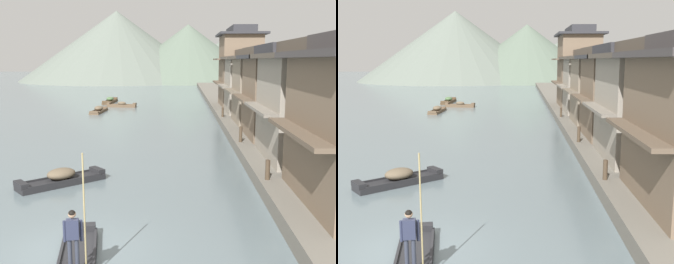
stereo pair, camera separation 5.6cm
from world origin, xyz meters
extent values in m
plane|color=slate|center=(0.00, 0.00, 0.00)|extent=(400.00, 400.00, 0.00)
cube|color=#6B665B|center=(15.62, 30.00, 0.32)|extent=(18.00, 110.00, 0.64)
cube|color=#232326|center=(-0.04, 1.10, 0.32)|extent=(0.99, 0.52, 0.20)
cube|color=#232326|center=(-0.11, -1.20, 0.26)|extent=(0.84, 4.24, 0.08)
cube|color=#232326|center=(0.83, -1.03, 0.26)|extent=(0.84, 4.24, 0.08)
cylinder|color=#333847|center=(0.41, -1.88, 0.86)|extent=(0.11, 0.11, 0.78)
cylinder|color=#333847|center=(0.58, -1.85, 0.86)|extent=(0.11, 0.11, 0.78)
cube|color=#2D334C|center=(0.49, -1.86, 1.51)|extent=(0.35, 0.25, 0.52)
cylinder|color=#2D334C|center=(0.28, -1.84, 1.44)|extent=(0.08, 0.08, 0.56)
cylinder|color=#2D334C|center=(0.69, -1.77, 1.44)|extent=(0.08, 0.08, 0.56)
sphere|color=tan|center=(0.49, -1.86, 1.91)|extent=(0.20, 0.20, 0.20)
sphere|color=black|center=(0.50, -1.87, 1.93)|extent=(0.18, 0.18, 0.18)
cylinder|color=tan|center=(0.77, -1.72, 1.96)|extent=(0.04, 0.04, 3.00)
cube|color=#232326|center=(-2.36, 6.90, 0.13)|extent=(3.79, 3.54, 0.25)
cube|color=#232326|center=(-0.93, 8.16, 0.36)|extent=(0.92, 0.97, 0.23)
cube|color=#232326|center=(-3.78, 5.63, 0.36)|extent=(0.92, 0.97, 0.23)
cube|color=#232326|center=(-2.69, 7.27, 0.29)|extent=(2.75, 2.46, 0.08)
cube|color=#232326|center=(-2.02, 6.52, 0.29)|extent=(2.75, 2.46, 0.08)
ellipsoid|color=brown|center=(-2.36, 6.90, 0.52)|extent=(1.66, 1.63, 0.54)
cube|color=brown|center=(-6.04, 34.36, 0.10)|extent=(1.26, 4.67, 0.20)
cube|color=brown|center=(-6.13, 32.20, 0.29)|extent=(0.96, 0.40, 0.18)
cube|color=brown|center=(-5.94, 36.53, 0.29)|extent=(0.96, 0.40, 0.18)
cube|color=brown|center=(-5.55, 34.34, 0.24)|extent=(0.27, 4.13, 0.08)
cube|color=brown|center=(-6.52, 34.39, 0.24)|extent=(0.27, 4.13, 0.08)
ellipsoid|color=brown|center=(-6.04, 34.36, 0.46)|extent=(1.00, 1.36, 0.52)
cube|color=brown|center=(-4.22, 39.61, 0.14)|extent=(3.66, 1.24, 0.28)
cube|color=brown|center=(-5.85, 39.80, 0.41)|extent=(0.44, 0.78, 0.25)
cube|color=brown|center=(-2.59, 39.42, 0.41)|extent=(0.44, 0.78, 0.25)
cube|color=brown|center=(-4.26, 39.24, 0.32)|extent=(3.08, 0.44, 0.08)
cube|color=brown|center=(-4.18, 39.99, 0.32)|extent=(3.08, 0.44, 0.08)
ellipsoid|color=brown|center=(-4.22, 39.61, 0.49)|extent=(1.13, 0.86, 0.41)
cube|color=brown|center=(-6.56, 44.86, 0.14)|extent=(1.28, 5.69, 0.27)
cube|color=brown|center=(-6.64, 42.18, 0.40)|extent=(1.00, 0.39, 0.25)
cube|color=brown|center=(-6.47, 47.54, 0.40)|extent=(1.00, 0.39, 0.25)
cube|color=brown|center=(-6.05, 44.85, 0.31)|extent=(0.24, 5.16, 0.08)
cube|color=brown|center=(-7.07, 44.88, 0.31)|extent=(0.24, 5.16, 0.08)
ellipsoid|color=#4C6B42|center=(-6.56, 44.86, 0.55)|extent=(1.03, 1.42, 0.55)
cube|color=brown|center=(7.30, 2.90, 3.24)|extent=(0.70, 6.39, 0.16)
cube|color=gray|center=(10.31, 10.07, 3.24)|extent=(5.31, 6.03, 5.20)
cube|color=gray|center=(7.30, 10.07, 3.24)|extent=(0.70, 6.03, 0.16)
cube|color=#4C4238|center=(10.31, 10.07, 5.96)|extent=(6.21, 6.93, 0.24)
cube|color=#4C4238|center=(10.31, 10.07, 6.43)|extent=(3.19, 6.93, 0.70)
cube|color=#75604C|center=(9.80, 16.39, 3.24)|extent=(4.29, 5.63, 5.20)
cube|color=brown|center=(7.30, 16.39, 3.24)|extent=(0.70, 5.63, 0.16)
cube|color=#2D2D33|center=(9.80, 16.39, 5.96)|extent=(5.19, 6.53, 0.24)
cube|color=#2D2D33|center=(9.80, 16.39, 6.43)|extent=(2.58, 6.53, 0.70)
cube|color=gray|center=(9.83, 22.87, 3.24)|extent=(4.36, 5.25, 5.20)
cube|color=#6E6151|center=(7.30, 22.87, 3.24)|extent=(0.70, 5.25, 0.16)
cube|color=#4C4238|center=(9.83, 22.87, 5.96)|extent=(5.26, 6.15, 0.24)
cube|color=#4C4238|center=(9.83, 22.87, 6.43)|extent=(2.61, 6.15, 0.70)
cube|color=gray|center=(10.29, 29.52, 3.24)|extent=(5.27, 5.40, 5.20)
cube|color=gray|center=(7.30, 29.52, 3.24)|extent=(0.70, 5.40, 0.16)
cube|color=#4C4238|center=(10.29, 29.52, 5.96)|extent=(6.17, 6.30, 0.24)
cube|color=#4C4238|center=(10.29, 29.52, 6.43)|extent=(3.16, 6.30, 0.70)
cube|color=#75604C|center=(9.74, 36.12, 4.54)|extent=(4.17, 6.53, 7.80)
cube|color=brown|center=(7.30, 36.12, 3.24)|extent=(0.70, 6.53, 0.16)
cube|color=brown|center=(7.30, 36.12, 5.84)|extent=(0.70, 6.53, 0.16)
cube|color=#2D2D33|center=(9.74, 36.12, 8.56)|extent=(5.07, 7.43, 0.24)
cube|color=#2D2D33|center=(9.74, 36.12, 9.03)|extent=(2.50, 7.43, 0.70)
cylinder|color=#473828|center=(6.97, 5.83, 1.08)|extent=(0.20, 0.20, 0.87)
cylinder|color=#473828|center=(6.97, 14.32, 1.13)|extent=(0.20, 0.20, 0.98)
cylinder|color=#473828|center=(6.97, 26.25, 1.06)|extent=(0.20, 0.20, 0.84)
cone|color=slate|center=(-15.18, 108.29, 9.65)|extent=(54.28, 54.28, 19.30)
cone|color=#5B6B5B|center=(4.86, 105.22, 7.68)|extent=(42.40, 42.40, 15.36)
cone|color=slate|center=(17.53, 127.39, 6.44)|extent=(43.86, 43.86, 12.88)
camera|label=1|loc=(3.26, -11.83, 5.75)|focal=44.80mm
camera|label=2|loc=(3.31, -11.83, 5.75)|focal=44.80mm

